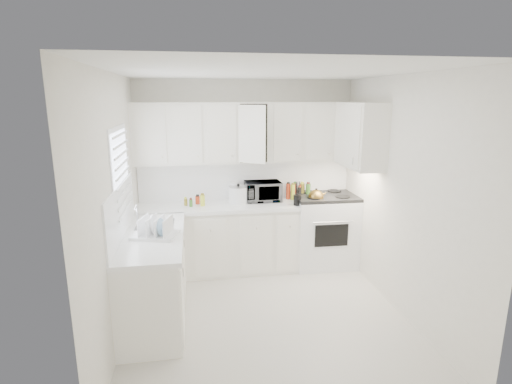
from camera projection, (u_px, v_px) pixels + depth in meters
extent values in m
plane|color=silver|center=(266.00, 316.00, 4.42)|extent=(3.20, 3.20, 0.00)
plane|color=white|center=(268.00, 72.00, 3.82)|extent=(3.20, 3.20, 0.00)
plane|color=white|center=(246.00, 174.00, 5.65)|extent=(3.00, 0.00, 3.00)
plane|color=white|center=(313.00, 265.00, 2.58)|extent=(3.00, 0.00, 3.00)
plane|color=white|center=(116.00, 209.00, 3.88)|extent=(0.00, 3.20, 3.20)
plane|color=white|center=(402.00, 197.00, 4.35)|extent=(0.00, 3.20, 3.20)
cube|color=white|center=(221.00, 207.00, 5.38)|extent=(2.24, 0.64, 0.05)
cube|color=white|center=(153.00, 237.00, 4.21)|extent=(0.64, 1.62, 0.05)
cube|color=white|center=(246.00, 179.00, 5.66)|extent=(2.98, 0.02, 0.55)
cube|color=white|center=(121.00, 211.00, 4.09)|extent=(0.02, 1.60, 0.55)
imported|color=gray|center=(263.00, 189.00, 5.55)|extent=(0.50, 0.29, 0.33)
cylinder|color=white|center=(234.00, 192.00, 5.54)|extent=(0.12, 0.12, 0.27)
cylinder|color=olive|center=(186.00, 199.00, 5.41)|extent=(0.06, 0.06, 0.13)
cylinder|color=#3A7125|center=(192.00, 200.00, 5.34)|extent=(0.06, 0.06, 0.13)
cylinder|color=red|center=(197.00, 199.00, 5.44)|extent=(0.06, 0.06, 0.13)
cylinder|color=yellow|center=(203.00, 200.00, 5.36)|extent=(0.06, 0.06, 0.13)
cylinder|color=red|center=(288.00, 192.00, 5.67)|extent=(0.06, 0.06, 0.19)
cylinder|color=yellow|center=(292.00, 193.00, 5.62)|extent=(0.06, 0.06, 0.19)
cylinder|color=#531D17|center=(295.00, 192.00, 5.68)|extent=(0.06, 0.06, 0.19)
cylinder|color=black|center=(300.00, 193.00, 5.64)|extent=(0.06, 0.06, 0.19)
cylinder|color=olive|center=(303.00, 192.00, 5.70)|extent=(0.06, 0.06, 0.19)
cylinder|color=#3A7125|center=(308.00, 193.00, 5.65)|extent=(0.06, 0.06, 0.19)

